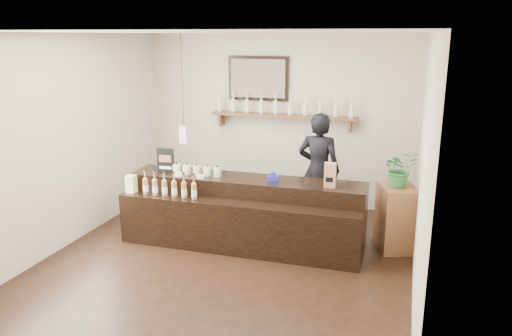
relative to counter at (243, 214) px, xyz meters
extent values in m
plane|color=black|center=(-0.01, -0.58, -0.42)|extent=(5.00, 5.00, 0.00)
plane|color=beige|center=(-0.01, 1.92, 0.98)|extent=(4.50, 0.00, 4.50)
plane|color=beige|center=(-0.01, -3.08, 0.98)|extent=(4.50, 0.00, 4.50)
plane|color=beige|center=(-2.26, -0.58, 0.98)|extent=(0.00, 5.00, 5.00)
plane|color=beige|center=(2.24, -0.58, 0.98)|extent=(0.00, 5.00, 5.00)
plane|color=white|center=(-0.01, -0.58, 2.38)|extent=(5.00, 5.00, 0.00)
cube|color=brown|center=(0.09, 1.79, 1.08)|extent=(2.40, 0.25, 0.04)
cube|color=brown|center=(-0.99, 1.82, 0.96)|extent=(0.04, 0.20, 0.20)
cube|color=brown|center=(1.17, 1.82, 0.96)|extent=(0.04, 0.20, 0.20)
cube|color=black|center=(-0.36, 1.89, 1.66)|extent=(1.02, 0.04, 0.72)
cube|color=#4A3E2F|center=(-0.36, 1.86, 1.66)|extent=(0.92, 0.01, 0.62)
cube|color=white|center=(-1.31, 1.02, 0.83)|extent=(0.12, 0.12, 0.28)
cylinder|color=black|center=(-1.31, 1.02, 1.67)|extent=(0.01, 0.01, 1.41)
cylinder|color=beige|center=(-1.01, 1.79, 1.20)|extent=(0.07, 0.07, 0.20)
cone|color=beige|center=(-1.01, 1.79, 1.32)|extent=(0.07, 0.07, 0.05)
cylinder|color=beige|center=(-1.01, 1.79, 1.38)|extent=(0.02, 0.02, 0.07)
cylinder|color=gold|center=(-1.01, 1.79, 1.43)|extent=(0.03, 0.03, 0.02)
cylinder|color=white|center=(-1.01, 1.79, 1.18)|extent=(0.07, 0.07, 0.09)
cylinder|color=beige|center=(-0.77, 1.79, 1.20)|extent=(0.07, 0.07, 0.20)
cone|color=beige|center=(-0.77, 1.79, 1.32)|extent=(0.07, 0.07, 0.05)
cylinder|color=beige|center=(-0.77, 1.79, 1.38)|extent=(0.02, 0.02, 0.07)
cylinder|color=gold|center=(-0.77, 1.79, 1.43)|extent=(0.03, 0.03, 0.02)
cylinder|color=white|center=(-0.77, 1.79, 1.18)|extent=(0.07, 0.07, 0.09)
cylinder|color=beige|center=(-0.52, 1.79, 1.20)|extent=(0.07, 0.07, 0.20)
cone|color=beige|center=(-0.52, 1.79, 1.32)|extent=(0.07, 0.07, 0.05)
cylinder|color=beige|center=(-0.52, 1.79, 1.38)|extent=(0.02, 0.02, 0.07)
cylinder|color=gold|center=(-0.52, 1.79, 1.43)|extent=(0.03, 0.03, 0.02)
cylinder|color=white|center=(-0.52, 1.79, 1.18)|extent=(0.07, 0.07, 0.09)
cylinder|color=beige|center=(-0.28, 1.79, 1.20)|extent=(0.07, 0.07, 0.20)
cone|color=beige|center=(-0.28, 1.79, 1.32)|extent=(0.07, 0.07, 0.05)
cylinder|color=beige|center=(-0.28, 1.79, 1.38)|extent=(0.02, 0.02, 0.07)
cylinder|color=gold|center=(-0.28, 1.79, 1.43)|extent=(0.03, 0.03, 0.02)
cylinder|color=white|center=(-0.28, 1.79, 1.18)|extent=(0.07, 0.07, 0.09)
cylinder|color=beige|center=(-0.03, 1.79, 1.20)|extent=(0.07, 0.07, 0.20)
cone|color=beige|center=(-0.03, 1.79, 1.32)|extent=(0.07, 0.07, 0.05)
cylinder|color=beige|center=(-0.03, 1.79, 1.38)|extent=(0.02, 0.02, 0.07)
cylinder|color=gold|center=(-0.03, 1.79, 1.43)|extent=(0.03, 0.03, 0.02)
cylinder|color=white|center=(-0.03, 1.79, 1.18)|extent=(0.07, 0.07, 0.09)
cylinder|color=beige|center=(0.21, 1.79, 1.20)|extent=(0.07, 0.07, 0.20)
cone|color=beige|center=(0.21, 1.79, 1.32)|extent=(0.07, 0.07, 0.05)
cylinder|color=beige|center=(0.21, 1.79, 1.38)|extent=(0.02, 0.02, 0.07)
cylinder|color=gold|center=(0.21, 1.79, 1.43)|extent=(0.03, 0.03, 0.02)
cylinder|color=white|center=(0.21, 1.79, 1.18)|extent=(0.07, 0.07, 0.09)
cylinder|color=beige|center=(0.46, 1.79, 1.20)|extent=(0.07, 0.07, 0.20)
cone|color=beige|center=(0.46, 1.79, 1.32)|extent=(0.07, 0.07, 0.05)
cylinder|color=beige|center=(0.46, 1.79, 1.38)|extent=(0.02, 0.02, 0.07)
cylinder|color=gold|center=(0.46, 1.79, 1.43)|extent=(0.03, 0.03, 0.02)
cylinder|color=white|center=(0.46, 1.79, 1.18)|extent=(0.07, 0.07, 0.09)
cylinder|color=beige|center=(0.70, 1.79, 1.20)|extent=(0.07, 0.07, 0.20)
cone|color=beige|center=(0.70, 1.79, 1.32)|extent=(0.07, 0.07, 0.05)
cylinder|color=beige|center=(0.70, 1.79, 1.38)|extent=(0.02, 0.02, 0.07)
cylinder|color=gold|center=(0.70, 1.79, 1.43)|extent=(0.03, 0.03, 0.02)
cylinder|color=white|center=(0.70, 1.79, 1.18)|extent=(0.07, 0.07, 0.09)
cylinder|color=beige|center=(0.94, 1.79, 1.20)|extent=(0.07, 0.07, 0.20)
cone|color=beige|center=(0.94, 1.79, 1.32)|extent=(0.07, 0.07, 0.05)
cylinder|color=beige|center=(0.94, 1.79, 1.38)|extent=(0.02, 0.02, 0.07)
cylinder|color=gold|center=(0.94, 1.79, 1.43)|extent=(0.03, 0.03, 0.02)
cylinder|color=white|center=(0.94, 1.79, 1.18)|extent=(0.07, 0.07, 0.09)
cylinder|color=beige|center=(1.19, 1.79, 1.20)|extent=(0.07, 0.07, 0.20)
cone|color=beige|center=(1.19, 1.79, 1.32)|extent=(0.07, 0.07, 0.05)
cylinder|color=beige|center=(1.19, 1.79, 1.38)|extent=(0.02, 0.02, 0.07)
cylinder|color=gold|center=(1.19, 1.79, 1.43)|extent=(0.03, 0.03, 0.02)
cylinder|color=white|center=(1.19, 1.79, 1.18)|extent=(0.07, 0.07, 0.09)
cube|color=black|center=(0.01, 0.12, 0.03)|extent=(3.24, 0.60, 0.90)
cube|color=black|center=(0.01, -0.31, -0.08)|extent=(3.23, 0.31, 0.68)
cube|color=white|center=(-0.89, -0.09, 0.50)|extent=(0.10, 0.04, 0.05)
cube|color=white|center=(-0.56, -0.09, 0.50)|extent=(0.10, 0.04, 0.05)
cube|color=#CBCC7D|center=(-1.49, -0.31, 0.32)|extent=(0.12, 0.12, 0.12)
cube|color=#CBCC7D|center=(-1.49, -0.31, 0.44)|extent=(0.12, 0.12, 0.12)
cube|color=beige|center=(-0.99, 0.07, 0.54)|extent=(0.08, 0.08, 0.13)
cube|color=beige|center=(-0.99, 0.03, 0.54)|extent=(0.07, 0.00, 0.06)
cylinder|color=black|center=(-0.99, 0.07, 0.62)|extent=(0.02, 0.02, 0.03)
cube|color=beige|center=(-0.84, 0.07, 0.54)|extent=(0.08, 0.08, 0.13)
cube|color=beige|center=(-0.84, 0.03, 0.54)|extent=(0.07, 0.00, 0.06)
cylinder|color=black|center=(-0.84, 0.07, 0.62)|extent=(0.02, 0.02, 0.03)
cube|color=beige|center=(-0.69, 0.07, 0.54)|extent=(0.08, 0.08, 0.13)
cube|color=beige|center=(-0.69, 0.03, 0.54)|extent=(0.07, 0.00, 0.06)
cylinder|color=black|center=(-0.69, 0.07, 0.62)|extent=(0.02, 0.02, 0.03)
cube|color=beige|center=(-0.53, 0.07, 0.54)|extent=(0.08, 0.08, 0.13)
cube|color=beige|center=(-0.53, 0.03, 0.54)|extent=(0.07, 0.00, 0.06)
cylinder|color=black|center=(-0.53, 0.07, 0.62)|extent=(0.02, 0.02, 0.03)
cube|color=beige|center=(-0.38, 0.07, 0.54)|extent=(0.08, 0.08, 0.13)
cube|color=beige|center=(-0.38, 0.03, 0.54)|extent=(0.07, 0.00, 0.06)
cylinder|color=black|center=(-0.38, 0.07, 0.62)|extent=(0.02, 0.02, 0.03)
cylinder|color=olive|center=(-1.27, -0.31, 0.36)|extent=(0.07, 0.07, 0.20)
cone|color=olive|center=(-1.27, -0.31, 0.49)|extent=(0.07, 0.07, 0.05)
cylinder|color=olive|center=(-1.27, -0.31, 0.55)|extent=(0.02, 0.02, 0.07)
cylinder|color=black|center=(-1.27, -0.31, 0.60)|extent=(0.03, 0.03, 0.02)
cylinder|color=white|center=(-1.27, -0.31, 0.34)|extent=(0.07, 0.07, 0.09)
cylinder|color=olive|center=(-1.13, -0.31, 0.36)|extent=(0.07, 0.07, 0.20)
cone|color=olive|center=(-1.13, -0.31, 0.49)|extent=(0.07, 0.07, 0.05)
cylinder|color=olive|center=(-1.13, -0.31, 0.55)|extent=(0.02, 0.02, 0.07)
cylinder|color=black|center=(-1.13, -0.31, 0.60)|extent=(0.03, 0.03, 0.02)
cylinder|color=white|center=(-1.13, -0.31, 0.34)|extent=(0.07, 0.07, 0.09)
cylinder|color=olive|center=(-0.99, -0.31, 0.36)|extent=(0.07, 0.07, 0.20)
cone|color=olive|center=(-0.99, -0.31, 0.49)|extent=(0.07, 0.07, 0.05)
cylinder|color=olive|center=(-0.99, -0.31, 0.55)|extent=(0.02, 0.02, 0.07)
cylinder|color=black|center=(-0.99, -0.31, 0.60)|extent=(0.03, 0.03, 0.02)
cylinder|color=white|center=(-0.99, -0.31, 0.34)|extent=(0.07, 0.07, 0.09)
cylinder|color=olive|center=(-0.85, -0.31, 0.36)|extent=(0.07, 0.07, 0.20)
cone|color=olive|center=(-0.85, -0.31, 0.49)|extent=(0.07, 0.07, 0.05)
cylinder|color=olive|center=(-0.85, -0.31, 0.55)|extent=(0.02, 0.02, 0.07)
cylinder|color=black|center=(-0.85, -0.31, 0.60)|extent=(0.03, 0.03, 0.02)
cylinder|color=white|center=(-0.85, -0.31, 0.34)|extent=(0.07, 0.07, 0.09)
cylinder|color=olive|center=(-0.70, -0.31, 0.36)|extent=(0.07, 0.07, 0.20)
cone|color=olive|center=(-0.70, -0.31, 0.49)|extent=(0.07, 0.07, 0.05)
cylinder|color=olive|center=(-0.70, -0.31, 0.55)|extent=(0.02, 0.02, 0.07)
cylinder|color=black|center=(-0.70, -0.31, 0.60)|extent=(0.03, 0.03, 0.02)
cylinder|color=white|center=(-0.70, -0.31, 0.34)|extent=(0.07, 0.07, 0.09)
cylinder|color=olive|center=(-0.56, -0.31, 0.36)|extent=(0.07, 0.07, 0.20)
cone|color=olive|center=(-0.56, -0.31, 0.49)|extent=(0.07, 0.07, 0.05)
cylinder|color=olive|center=(-0.56, -0.31, 0.55)|extent=(0.02, 0.02, 0.07)
cylinder|color=black|center=(-0.56, -0.31, 0.60)|extent=(0.03, 0.03, 0.02)
cylinder|color=white|center=(-0.56, -0.31, 0.34)|extent=(0.07, 0.07, 0.09)
cube|color=black|center=(-1.14, 0.04, 0.65)|extent=(0.25, 0.04, 0.35)
cube|color=brown|center=(-1.14, 0.03, 0.68)|extent=(0.18, 0.02, 0.10)
cube|color=white|center=(-1.14, 0.03, 0.55)|extent=(0.18, 0.02, 0.04)
cube|color=#966F48|center=(1.16, 0.03, 0.64)|extent=(0.15, 0.11, 0.31)
cube|color=black|center=(1.16, -0.02, 0.59)|extent=(0.09, 0.01, 0.06)
cube|color=#1A29B7|center=(0.40, 0.09, 0.51)|extent=(0.15, 0.10, 0.07)
cylinder|color=#1A29B7|center=(0.40, 0.09, 0.56)|extent=(0.08, 0.05, 0.08)
cube|color=brown|center=(1.99, 0.47, 0.01)|extent=(0.59, 0.70, 0.86)
imported|color=#2D7034|center=(1.99, 0.47, 0.67)|extent=(0.55, 0.52, 0.48)
imported|color=black|center=(0.85, 0.97, 0.54)|extent=(0.74, 0.51, 1.93)
camera|label=1|loc=(2.07, -6.00, 2.34)|focal=35.00mm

